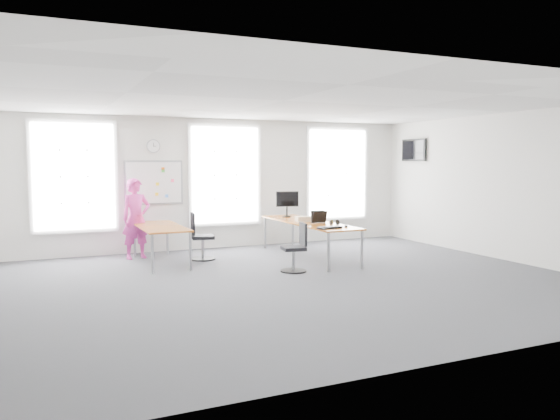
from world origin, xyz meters
name	(u,v)px	position (x,y,z in m)	size (l,w,h in m)	color
floor	(284,282)	(0.00, 0.00, 0.00)	(10.00, 10.00, 0.00)	#2C2C31
ceiling	(284,101)	(0.00, 0.00, 3.00)	(10.00, 10.00, 0.00)	white
wall_back	(212,184)	(0.00, 4.00, 1.50)	(10.00, 10.00, 0.00)	silver
wall_front	(454,214)	(0.00, -4.00, 1.50)	(10.00, 10.00, 0.00)	silver
wall_right	(509,187)	(5.00, 0.00, 1.50)	(10.00, 10.00, 0.00)	silver
window_left	(74,177)	(-3.00, 3.97, 1.70)	(1.60, 0.06, 2.20)	white
window_mid	(225,175)	(0.30, 3.97, 1.70)	(1.60, 0.06, 2.20)	white
window_right	(337,174)	(3.30, 3.97, 1.70)	(1.60, 0.06, 2.20)	white
desk_right	(308,224)	(1.44, 1.93, 0.71)	(0.83, 3.13, 0.76)	#AD5A1E
desk_left	(160,229)	(-1.52, 2.58, 0.68)	(0.82, 2.04, 0.75)	#AD5A1E
chair_right	(296,250)	(0.58, 0.73, 0.39)	(0.48, 0.48, 0.90)	black
chair_left	(200,239)	(-0.70, 2.63, 0.43)	(0.52, 0.52, 0.97)	black
person	(136,219)	(-1.86, 3.30, 0.84)	(0.61, 0.40, 1.67)	#C83391
whiteboard	(154,183)	(-1.35, 3.97, 1.55)	(1.20, 0.03, 0.90)	white
wall_clock	(153,146)	(-1.35, 3.97, 2.35)	(0.30, 0.30, 0.04)	gray
tv	(414,150)	(4.95, 3.00, 2.30)	(0.06, 0.90, 0.55)	black
keyboard	(330,228)	(1.27, 0.72, 0.77)	(0.50, 0.18, 0.02)	black
mouse	(346,226)	(1.66, 0.78, 0.78)	(0.06, 0.10, 0.04)	black
lens_cap	(332,226)	(1.49, 1.03, 0.77)	(0.07, 0.07, 0.01)	black
headphones	(334,222)	(1.63, 1.19, 0.81)	(0.19, 0.10, 0.11)	black
laptop_sleeve	(319,217)	(1.52, 1.62, 0.89)	(0.31, 0.17, 0.25)	black
paper_stack	(304,219)	(1.36, 1.99, 0.82)	(0.31, 0.24, 0.11)	beige
monitor	(287,202)	(1.45, 3.01, 1.11)	(0.52, 0.21, 0.58)	black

